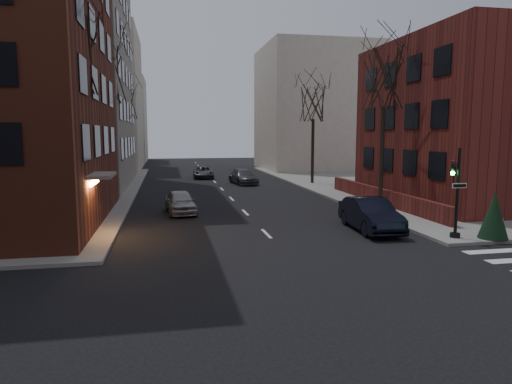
% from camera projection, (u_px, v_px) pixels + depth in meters
% --- Properties ---
extents(ground, '(160.00, 160.00, 0.00)m').
position_uv_depth(ground, '(381.00, 349.00, 10.18)').
color(ground, black).
rests_on(ground, ground).
extents(building_left_tan, '(18.00, 18.00, 28.00)m').
position_uv_depth(building_left_tan, '(13.00, 23.00, 38.25)').
color(building_left_tan, gray).
rests_on(building_left_tan, ground).
extents(building_right_brick, '(12.00, 14.00, 11.00)m').
position_uv_depth(building_right_brick, '(481.00, 123.00, 31.11)').
color(building_right_brick, maroon).
rests_on(building_right_brick, ground).
extents(low_wall_right, '(0.35, 16.00, 1.00)m').
position_uv_depth(low_wall_right, '(380.00, 196.00, 30.36)').
color(low_wall_right, maroon).
rests_on(low_wall_right, sidewalk_far_right).
extents(building_distant_la, '(14.00, 16.00, 18.00)m').
position_uv_depth(building_distant_la, '(85.00, 101.00, 59.71)').
color(building_distant_la, beige).
rests_on(building_distant_la, ground).
extents(building_distant_ra, '(14.00, 14.00, 16.00)m').
position_uv_depth(building_distant_ra, '(315.00, 109.00, 60.68)').
color(building_distant_ra, beige).
rests_on(building_distant_ra, ground).
extents(building_distant_lb, '(10.00, 12.00, 14.00)m').
position_uv_depth(building_distant_lb, '(115.00, 120.00, 76.89)').
color(building_distant_lb, beige).
rests_on(building_distant_lb, ground).
extents(traffic_signal, '(0.76, 0.44, 4.00)m').
position_uv_depth(traffic_signal, '(456.00, 199.00, 20.20)').
color(traffic_signal, black).
rests_on(traffic_signal, sidewalk_far_right).
extents(tree_left_a, '(4.18, 4.18, 10.26)m').
position_uv_depth(tree_left_a, '(72.00, 53.00, 21.05)').
color(tree_left_a, '#2D231C').
rests_on(tree_left_a, sidewalk_far_left).
extents(tree_left_b, '(4.40, 4.40, 10.80)m').
position_uv_depth(tree_left_b, '(105.00, 75.00, 32.67)').
color(tree_left_b, '#2D231C').
rests_on(tree_left_b, sidewalk_far_left).
extents(tree_left_c, '(3.96, 3.96, 9.72)m').
position_uv_depth(tree_left_c, '(124.00, 101.00, 46.41)').
color(tree_left_c, '#2D231C').
rests_on(tree_left_c, sidewalk_far_left).
extents(tree_right_a, '(3.96, 3.96, 9.72)m').
position_uv_depth(tree_right_a, '(384.00, 81.00, 28.35)').
color(tree_right_a, '#2D231C').
rests_on(tree_right_a, sidewalk_far_right).
extents(tree_right_b, '(3.74, 3.74, 9.18)m').
position_uv_depth(tree_right_b, '(313.00, 103.00, 42.03)').
color(tree_right_b, '#2D231C').
rests_on(tree_right_b, sidewalk_far_right).
extents(streetlamp_near, '(0.36, 0.36, 6.28)m').
position_uv_depth(streetlamp_near, '(110.00, 142.00, 29.49)').
color(streetlamp_near, black).
rests_on(streetlamp_near, sidewalk_far_left).
extents(streetlamp_far, '(0.36, 0.36, 6.28)m').
position_uv_depth(streetlamp_far, '(132.00, 138.00, 48.96)').
color(streetlamp_far, black).
rests_on(streetlamp_far, sidewalk_far_left).
extents(parked_sedan, '(1.97, 5.00, 1.62)m').
position_uv_depth(parked_sedan, '(370.00, 215.00, 22.45)').
color(parked_sedan, black).
rests_on(parked_sedan, ground).
extents(car_lane_silver, '(2.00, 4.19, 1.38)m').
position_uv_depth(car_lane_silver, '(180.00, 202.00, 27.34)').
color(car_lane_silver, gray).
rests_on(car_lane_silver, ground).
extents(car_lane_gray, '(2.57, 4.97, 1.38)m').
position_uv_depth(car_lane_gray, '(243.00, 177.00, 43.27)').
color(car_lane_gray, '#424347').
rests_on(car_lane_gray, ground).
extents(car_lane_far, '(2.25, 4.57, 1.25)m').
position_uv_depth(car_lane_far, '(203.00, 172.00, 48.92)').
color(car_lane_far, '#3D3C41').
rests_on(car_lane_far, ground).
extents(sandwich_board, '(0.52, 0.66, 0.95)m').
position_uv_depth(sandwich_board, '(497.00, 228.00, 20.22)').
color(sandwich_board, white).
rests_on(sandwich_board, sidewalk_far_right).
extents(evergreen_shrub, '(1.58, 1.58, 2.10)m').
position_uv_depth(evergreen_shrub, '(494.00, 215.00, 20.11)').
color(evergreen_shrub, black).
rests_on(evergreen_shrub, sidewalk_far_right).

